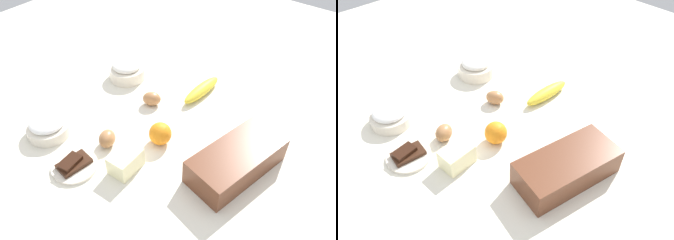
# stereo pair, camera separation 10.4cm
# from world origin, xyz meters

# --- Properties ---
(ground_plane) EXTENTS (2.40, 2.40, 0.02)m
(ground_plane) POSITION_xyz_m (0.00, 0.00, -0.01)
(ground_plane) COLOR silver
(loaf_pan) EXTENTS (0.30, 0.18, 0.08)m
(loaf_pan) POSITION_xyz_m (0.01, 0.25, 0.04)
(loaf_pan) COLOR brown
(loaf_pan) RESTS_ON ground_plane
(flour_bowl) EXTENTS (0.14, 0.14, 0.07)m
(flour_bowl) POSITION_xyz_m (-0.13, -0.30, 0.03)
(flour_bowl) COLOR silver
(flour_bowl) RESTS_ON ground_plane
(sugar_bowl) EXTENTS (0.13, 0.13, 0.06)m
(sugar_bowl) POSITION_xyz_m (0.24, -0.28, 0.03)
(sugar_bowl) COLOR silver
(sugar_bowl) RESTS_ON ground_plane
(banana) EXTENTS (0.19, 0.05, 0.04)m
(banana) POSITION_xyz_m (-0.22, -0.02, 0.02)
(banana) COLOR yellow
(banana) RESTS_ON ground_plane
(orange_fruit) EXTENTS (0.07, 0.07, 0.07)m
(orange_fruit) POSITION_xyz_m (0.06, 0.02, 0.03)
(orange_fruit) COLOR orange
(orange_fruit) RESTS_ON ground_plane
(butter_block) EXTENTS (0.09, 0.07, 0.06)m
(butter_block) POSITION_xyz_m (0.20, 0.01, 0.03)
(butter_block) COLOR #F4EDB2
(butter_block) RESTS_ON ground_plane
(egg_near_butter) EXTENTS (0.08, 0.07, 0.05)m
(egg_near_butter) POSITION_xyz_m (0.16, -0.10, 0.02)
(egg_near_butter) COLOR #AA7245
(egg_near_butter) RESTS_ON ground_plane
(egg_beside_bowl) EXTENTS (0.07, 0.08, 0.05)m
(egg_beside_bowl) POSITION_xyz_m (-0.06, -0.12, 0.02)
(egg_beside_bowl) COLOR #AE7547
(egg_beside_bowl) RESTS_ON ground_plane
(chocolate_plate) EXTENTS (0.13, 0.13, 0.03)m
(chocolate_plate) POSITION_xyz_m (0.29, -0.11, 0.01)
(chocolate_plate) COLOR silver
(chocolate_plate) RESTS_ON ground_plane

